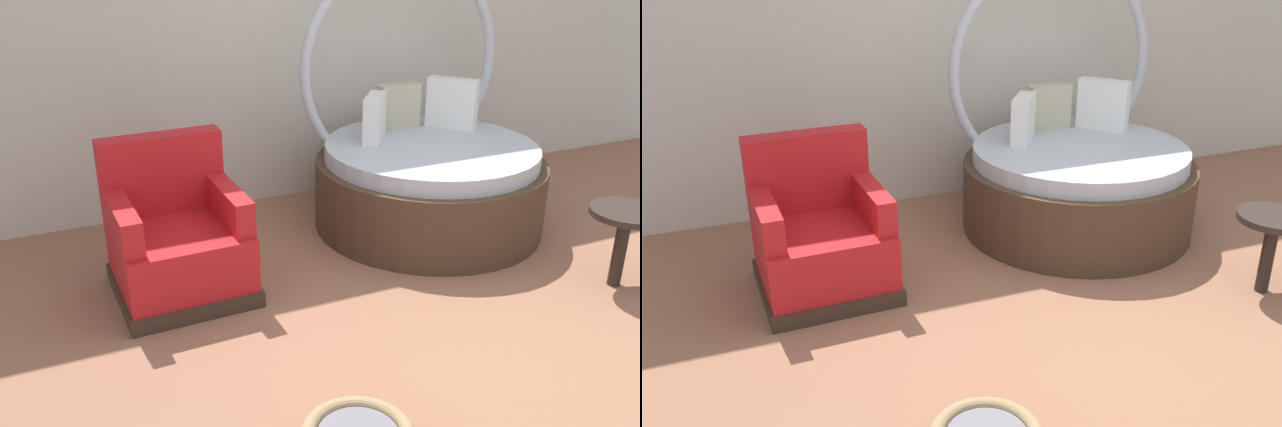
% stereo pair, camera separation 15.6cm
% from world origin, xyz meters
% --- Properties ---
extents(ground_plane, '(8.00, 8.00, 0.02)m').
position_xyz_m(ground_plane, '(0.00, 0.00, -0.01)').
color(ground_plane, '#936047').
extents(back_wall, '(8.00, 0.12, 3.05)m').
position_xyz_m(back_wall, '(0.00, 2.50, 1.52)').
color(back_wall, beige).
rests_on(back_wall, ground_plane).
extents(round_daybed, '(1.70, 1.70, 1.97)m').
position_xyz_m(round_daybed, '(0.62, 1.49, 0.41)').
color(round_daybed, '#473323').
rests_on(round_daybed, ground_plane).
extents(red_armchair, '(0.82, 0.82, 0.94)m').
position_xyz_m(red_armchair, '(-1.33, 1.21, 0.33)').
color(red_armchair, '#38281E').
rests_on(red_armchair, ground_plane).
extents(side_table, '(0.44, 0.44, 0.52)m').
position_xyz_m(side_table, '(1.22, 0.14, 0.43)').
color(side_table, '#2D231E').
rests_on(side_table, ground_plane).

